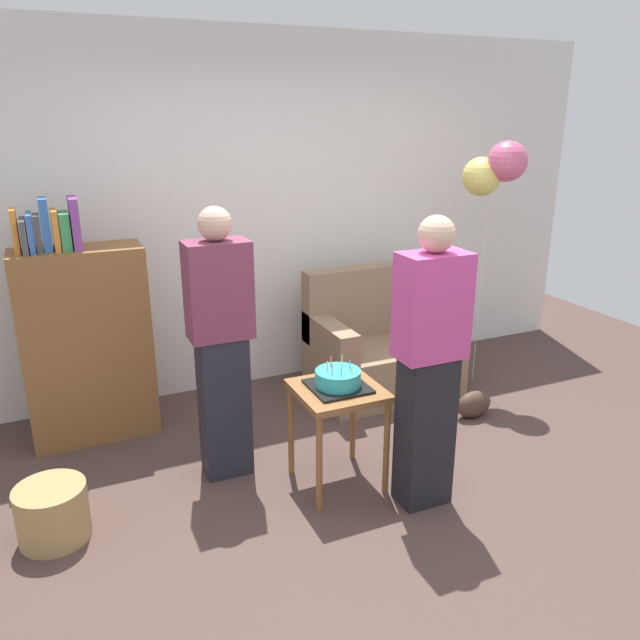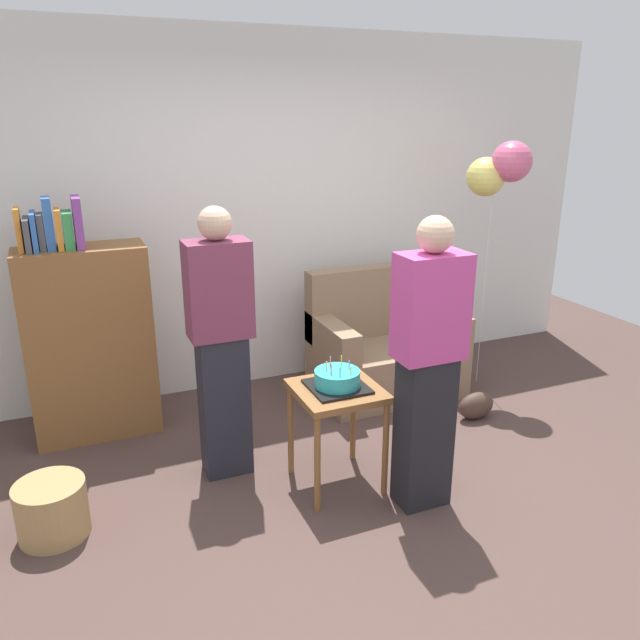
{
  "view_description": "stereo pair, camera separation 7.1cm",
  "coord_description": "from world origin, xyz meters",
  "px_view_note": "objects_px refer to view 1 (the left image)",
  "views": [
    {
      "loc": [
        -1.5,
        -2.55,
        2.11
      ],
      "look_at": [
        -0.09,
        0.61,
        0.95
      ],
      "focal_mm": 34.96,
      "sensor_mm": 36.0,
      "label": 1
    },
    {
      "loc": [
        -1.44,
        -2.58,
        2.11
      ],
      "look_at": [
        -0.09,
        0.61,
        0.95
      ],
      "focal_mm": 34.96,
      "sensor_mm": 36.0,
      "label": 2
    }
  ],
  "objects_px": {
    "couch": "(380,349)",
    "wicker_basket": "(53,513)",
    "person_blowing_candles": "(221,345)",
    "bookshelf": "(86,340)",
    "birthday_cake": "(338,380)",
    "person_holding_cake": "(429,365)",
    "handbag": "(474,404)",
    "balloon_bunch": "(495,169)",
    "side_table": "(338,403)"
  },
  "relations": [
    {
      "from": "birthday_cake",
      "to": "handbag",
      "type": "xyz_separation_m",
      "value": [
        1.27,
        0.36,
        -0.57
      ]
    },
    {
      "from": "couch",
      "to": "handbag",
      "type": "bearing_deg",
      "value": -61.94
    },
    {
      "from": "wicker_basket",
      "to": "person_blowing_candles",
      "type": "bearing_deg",
      "value": 14.48
    },
    {
      "from": "person_blowing_candles",
      "to": "handbag",
      "type": "bearing_deg",
      "value": -13.21
    },
    {
      "from": "wicker_basket",
      "to": "birthday_cake",
      "type": "bearing_deg",
      "value": -4.99
    },
    {
      "from": "bookshelf",
      "to": "wicker_basket",
      "type": "relative_size",
      "value": 4.5
    },
    {
      "from": "wicker_basket",
      "to": "handbag",
      "type": "bearing_deg",
      "value": 4.44
    },
    {
      "from": "birthday_cake",
      "to": "person_holding_cake",
      "type": "height_order",
      "value": "person_holding_cake"
    },
    {
      "from": "bookshelf",
      "to": "handbag",
      "type": "height_order",
      "value": "bookshelf"
    },
    {
      "from": "couch",
      "to": "bookshelf",
      "type": "xyz_separation_m",
      "value": [
        -2.14,
        0.15,
        0.34
      ]
    },
    {
      "from": "bookshelf",
      "to": "birthday_cake",
      "type": "xyz_separation_m",
      "value": [
        1.25,
        -1.21,
        -0.02
      ]
    },
    {
      "from": "wicker_basket",
      "to": "balloon_bunch",
      "type": "bearing_deg",
      "value": 12.47
    },
    {
      "from": "bookshelf",
      "to": "birthday_cake",
      "type": "distance_m",
      "value": 1.75
    },
    {
      "from": "couch",
      "to": "person_blowing_candles",
      "type": "relative_size",
      "value": 0.67
    },
    {
      "from": "bookshelf",
      "to": "side_table",
      "type": "distance_m",
      "value": 1.75
    },
    {
      "from": "wicker_basket",
      "to": "balloon_bunch",
      "type": "xyz_separation_m",
      "value": [
        3.24,
        0.72,
        1.56
      ]
    },
    {
      "from": "couch",
      "to": "person_holding_cake",
      "type": "distance_m",
      "value": 1.59
    },
    {
      "from": "bookshelf",
      "to": "balloon_bunch",
      "type": "distance_m",
      "value": 3.13
    },
    {
      "from": "side_table",
      "to": "person_blowing_candles",
      "type": "relative_size",
      "value": 0.38
    },
    {
      "from": "side_table",
      "to": "person_blowing_candles",
      "type": "bearing_deg",
      "value": 144.93
    },
    {
      "from": "balloon_bunch",
      "to": "person_holding_cake",
      "type": "bearing_deg",
      "value": -137.53
    },
    {
      "from": "handbag",
      "to": "balloon_bunch",
      "type": "relative_size",
      "value": 0.15
    },
    {
      "from": "couch",
      "to": "balloon_bunch",
      "type": "xyz_separation_m",
      "value": [
        0.79,
        -0.22,
        1.37
      ]
    },
    {
      "from": "person_holding_cake",
      "to": "side_table",
      "type": "bearing_deg",
      "value": -26.95
    },
    {
      "from": "handbag",
      "to": "side_table",
      "type": "bearing_deg",
      "value": -164.32
    },
    {
      "from": "side_table",
      "to": "person_blowing_candles",
      "type": "height_order",
      "value": "person_blowing_candles"
    },
    {
      "from": "person_blowing_candles",
      "to": "wicker_basket",
      "type": "distance_m",
      "value": 1.24
    },
    {
      "from": "side_table",
      "to": "person_holding_cake",
      "type": "height_order",
      "value": "person_holding_cake"
    },
    {
      "from": "birthday_cake",
      "to": "handbag",
      "type": "bearing_deg",
      "value": 15.68
    },
    {
      "from": "couch",
      "to": "balloon_bunch",
      "type": "relative_size",
      "value": 0.57
    },
    {
      "from": "person_blowing_candles",
      "to": "balloon_bunch",
      "type": "height_order",
      "value": "balloon_bunch"
    },
    {
      "from": "person_blowing_candles",
      "to": "side_table",
      "type": "bearing_deg",
      "value": -47.08
    },
    {
      "from": "person_blowing_candles",
      "to": "wicker_basket",
      "type": "height_order",
      "value": "person_blowing_candles"
    },
    {
      "from": "balloon_bunch",
      "to": "wicker_basket",
      "type": "bearing_deg",
      "value": -167.53
    },
    {
      "from": "couch",
      "to": "wicker_basket",
      "type": "bearing_deg",
      "value": -159.17
    },
    {
      "from": "side_table",
      "to": "bookshelf",
      "type": "bearing_deg",
      "value": 135.92
    },
    {
      "from": "bookshelf",
      "to": "wicker_basket",
      "type": "xyz_separation_m",
      "value": [
        -0.31,
        -1.08,
        -0.53
      ]
    },
    {
      "from": "bookshelf",
      "to": "wicker_basket",
      "type": "height_order",
      "value": "bookshelf"
    },
    {
      "from": "person_holding_cake",
      "to": "wicker_basket",
      "type": "bearing_deg",
      "value": 2.75
    },
    {
      "from": "birthday_cake",
      "to": "person_holding_cake",
      "type": "distance_m",
      "value": 0.53
    },
    {
      "from": "person_holding_cake",
      "to": "birthday_cake",
      "type": "bearing_deg",
      "value": -26.95
    },
    {
      "from": "person_holding_cake",
      "to": "handbag",
      "type": "xyz_separation_m",
      "value": [
        0.9,
        0.71,
        -0.73
      ]
    },
    {
      "from": "wicker_basket",
      "to": "balloon_bunch",
      "type": "height_order",
      "value": "balloon_bunch"
    },
    {
      "from": "person_blowing_candles",
      "to": "wicker_basket",
      "type": "relative_size",
      "value": 4.53
    },
    {
      "from": "person_holding_cake",
      "to": "handbag",
      "type": "distance_m",
      "value": 1.36
    },
    {
      "from": "couch",
      "to": "wicker_basket",
      "type": "distance_m",
      "value": 2.63
    },
    {
      "from": "couch",
      "to": "bookshelf",
      "type": "distance_m",
      "value": 2.17
    },
    {
      "from": "person_holding_cake",
      "to": "balloon_bunch",
      "type": "distance_m",
      "value": 1.99
    },
    {
      "from": "couch",
      "to": "side_table",
      "type": "height_order",
      "value": "couch"
    },
    {
      "from": "birthday_cake",
      "to": "balloon_bunch",
      "type": "bearing_deg",
      "value": 26.9
    }
  ]
}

